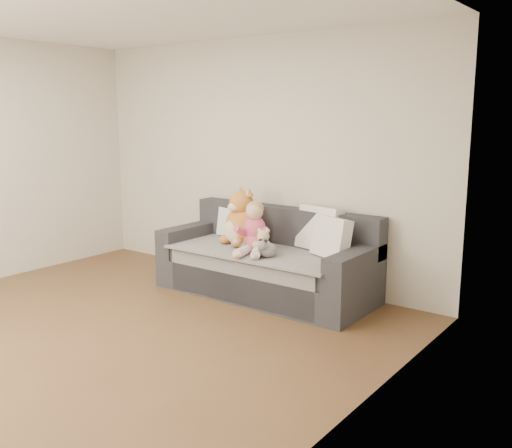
{
  "coord_description": "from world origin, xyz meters",
  "views": [
    {
      "loc": [
        3.7,
        -2.46,
        1.79
      ],
      "look_at": [
        0.47,
        1.87,
        0.75
      ],
      "focal_mm": 40.0,
      "sensor_mm": 36.0,
      "label": 1
    }
  ],
  "objects_px": {
    "sofa": "(267,264)",
    "toddler": "(254,231)",
    "teddy_bear": "(263,245)",
    "plush_cat": "(243,222)",
    "sippy_cup": "(243,247)"
  },
  "relations": [
    {
      "from": "plush_cat",
      "to": "sippy_cup",
      "type": "bearing_deg",
      "value": -35.01
    },
    {
      "from": "toddler",
      "to": "plush_cat",
      "type": "relative_size",
      "value": 0.82
    },
    {
      "from": "toddler",
      "to": "teddy_bear",
      "type": "distance_m",
      "value": 0.2
    },
    {
      "from": "sofa",
      "to": "toddler",
      "type": "distance_m",
      "value": 0.42
    },
    {
      "from": "sofa",
      "to": "toddler",
      "type": "height_order",
      "value": "toddler"
    },
    {
      "from": "toddler",
      "to": "teddy_bear",
      "type": "height_order",
      "value": "toddler"
    },
    {
      "from": "sofa",
      "to": "sippy_cup",
      "type": "bearing_deg",
      "value": -103.44
    },
    {
      "from": "plush_cat",
      "to": "sippy_cup",
      "type": "height_order",
      "value": "plush_cat"
    },
    {
      "from": "plush_cat",
      "to": "sippy_cup",
      "type": "distance_m",
      "value": 0.43
    },
    {
      "from": "sofa",
      "to": "teddy_bear",
      "type": "relative_size",
      "value": 8.2
    },
    {
      "from": "plush_cat",
      "to": "sofa",
      "type": "bearing_deg",
      "value": 14.65
    },
    {
      "from": "plush_cat",
      "to": "teddy_bear",
      "type": "height_order",
      "value": "plush_cat"
    },
    {
      "from": "sofa",
      "to": "sippy_cup",
      "type": "height_order",
      "value": "sofa"
    },
    {
      "from": "plush_cat",
      "to": "teddy_bear",
      "type": "relative_size",
      "value": 2.32
    },
    {
      "from": "toddler",
      "to": "sofa",
      "type": "bearing_deg",
      "value": 61.57
    }
  ]
}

